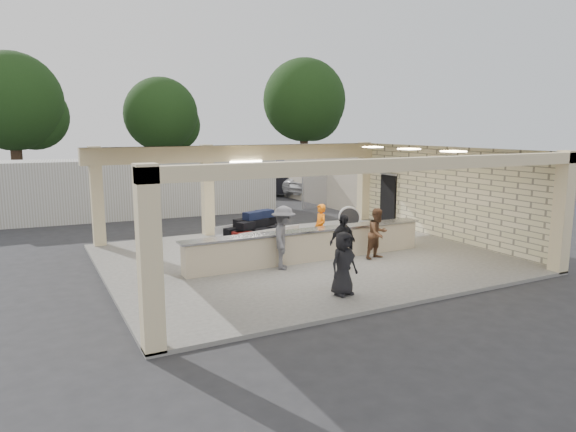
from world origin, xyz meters
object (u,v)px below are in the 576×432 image
car_dark (276,183)px  passenger_b (343,242)px  container_white (144,187)px  baggage_counter (310,245)px  passenger_a (378,233)px  car_white_a (324,183)px  passenger_c (284,238)px  baggage_handler (320,228)px  car_white_b (351,181)px  drum_fan (349,217)px  passenger_d (343,264)px  luggage_cart (256,231)px

car_dark → passenger_b: bearing=-169.7°
passenger_b → container_white: size_ratio=0.13×
baggage_counter → passenger_a: size_ratio=5.12×
passenger_a → car_white_a: bearing=53.5°
passenger_b → car_white_a: size_ratio=0.30×
car_dark → passenger_c: bearing=-175.3°
baggage_handler → car_white_b: baggage_handler is taller
car_white_b → passenger_b: bearing=126.5°
drum_fan → passenger_a: bearing=-81.9°
drum_fan → passenger_d: bearing=-94.0°
baggage_handler → passenger_d: baggage_handler is taller
passenger_c → passenger_d: 2.80m
car_dark → container_white: size_ratio=0.37×
car_white_b → car_dark: 5.43m
passenger_d → passenger_a: bearing=30.2°
passenger_b → passenger_d: bearing=-132.7°
baggage_counter → passenger_b: passenger_b is taller
drum_fan → car_white_a: (5.04, 10.19, 0.16)m
baggage_counter → car_dark: (6.14, 15.00, 0.18)m
passenger_a → passenger_b: 1.76m
car_white_a → passenger_b: bearing=129.4°
luggage_cart → passenger_b: 3.32m
passenger_c → car_white_b: passenger_c is taller
passenger_c → passenger_a: bearing=-63.3°
luggage_cart → car_white_b: 18.17m
passenger_a → baggage_handler: bearing=114.9°
luggage_cart → baggage_handler: size_ratio=1.62×
drum_fan → car_white_a: car_white_a is taller
passenger_c → container_white: bearing=38.8°
baggage_handler → car_white_b: (10.70, 13.91, -0.23)m
passenger_a → passenger_c: bearing=163.9°
passenger_a → container_white: (-4.65, 12.14, 0.46)m
car_white_b → container_white: container_white is taller
container_white → passenger_a: bearing=-64.7°
passenger_a → passenger_d: size_ratio=1.01×
passenger_a → luggage_cart: bearing=130.5°
baggage_counter → drum_fan: 5.14m
luggage_cart → passenger_a: bearing=-49.7°
car_white_b → passenger_a: bearing=129.8°
luggage_cart → car_white_a: 15.56m
car_white_b → car_white_a: bearing=93.0°
baggage_counter → passenger_a: (2.01, -0.78, 0.31)m
luggage_cart → passenger_d: passenger_d is taller
luggage_cart → container_white: 9.83m
baggage_counter → car_white_a: car_white_a is taller
container_white → luggage_cart: bearing=-76.6°
drum_fan → passenger_d: size_ratio=0.61×
passenger_b → car_white_a: passenger_b is taller
passenger_a → car_dark: size_ratio=0.35×
luggage_cart → car_white_b: (12.65, 13.04, -0.17)m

